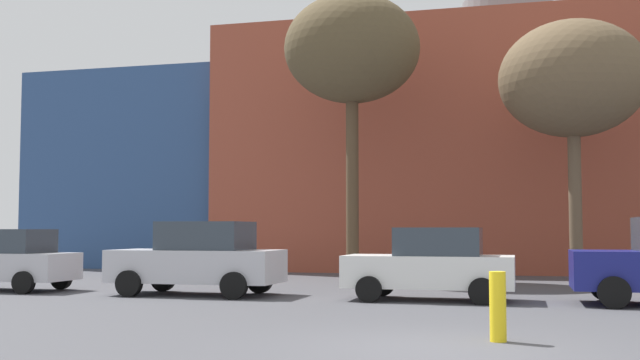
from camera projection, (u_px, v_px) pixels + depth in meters
name	position (u px, v px, depth m)	size (l,w,h in m)	color
ground_plane	(437.00, 348.00, 10.58)	(200.00, 200.00, 0.00)	#47474C
building_backdrop	(510.00, 160.00, 34.39)	(41.39, 13.49, 11.85)	#9E4733
parked_car_0	(6.00, 260.00, 20.73)	(3.79, 1.86, 1.64)	silver
parked_car_1	(199.00, 258.00, 19.32)	(4.22, 2.07, 1.83)	silver
parked_car_2	(431.00, 264.00, 17.86)	(3.87, 1.90, 1.68)	white
bare_tree_0	(573.00, 80.00, 23.82)	(4.50, 4.50, 8.07)	brown
bare_tree_1	(352.00, 51.00, 25.44)	(4.47, 4.47, 9.36)	brown
bollard_yellow_0	(498.00, 307.00, 11.22)	(0.24, 0.24, 1.01)	yellow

